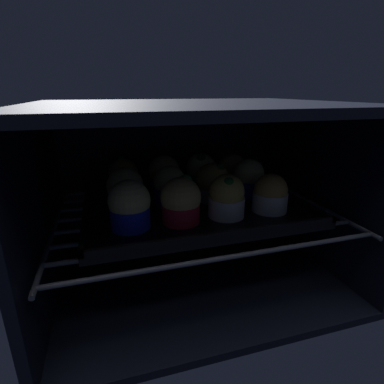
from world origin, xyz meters
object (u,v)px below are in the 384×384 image
(muffin_row1_col3, at_px, (249,179))
(muffin_row2_col2, at_px, (201,172))
(baking_tray, at_px, (192,204))
(muffin_row0_col3, at_px, (270,195))
(muffin_row0_col0, at_px, (130,206))
(muffin_row2_col1, at_px, (164,175))
(muffin_row2_col0, at_px, (124,178))
(muffin_row1_col2, at_px, (213,183))
(muffin_row0_col2, at_px, (227,197))
(muffin_row0_col1, at_px, (181,201))
(muffin_row1_col1, at_px, (170,187))
(muffin_row1_col0, at_px, (125,190))
(muffin_row2_col3, at_px, (232,171))

(muffin_row1_col3, distance_m, muffin_row2_col2, 0.12)
(muffin_row2_col2, bearing_deg, muffin_row1_col3, -44.37)
(baking_tray, distance_m, muffin_row0_col3, 0.16)
(muffin_row0_col0, xyz_separation_m, muffin_row2_col1, (0.10, 0.18, -0.00))
(muffin_row2_col0, relative_size, muffin_row2_col2, 0.97)
(baking_tray, xyz_separation_m, muffin_row1_col2, (0.05, 0.00, 0.04))
(muffin_row0_col0, height_order, muffin_row2_col1, same)
(muffin_row0_col3, distance_m, muffin_row1_col3, 0.09)
(muffin_row2_col1, bearing_deg, muffin_row0_col2, -65.40)
(baking_tray, distance_m, muffin_row2_col1, 0.11)
(muffin_row0_col1, xyz_separation_m, muffin_row1_col1, (0.00, 0.09, -0.00))
(muffin_row0_col0, relative_size, muffin_row0_col2, 1.05)
(muffin_row0_col3, xyz_separation_m, muffin_row1_col0, (-0.27, 0.09, 0.01))
(muffin_row2_col0, relative_size, muffin_row2_col1, 1.01)
(muffin_row1_col2, relative_size, muffin_row2_col1, 0.97)
(muffin_row0_col1, distance_m, muffin_row2_col2, 0.20)
(muffin_row1_col1, bearing_deg, muffin_row0_col0, -134.25)
(baking_tray, bearing_deg, muffin_row0_col1, -117.72)
(muffin_row0_col1, bearing_deg, muffin_row1_col2, 44.61)
(muffin_row2_col0, xyz_separation_m, muffin_row2_col1, (0.09, -0.00, 0.00))
(muffin_row0_col0, bearing_deg, muffin_row2_col1, 61.51)
(muffin_row0_col0, relative_size, muffin_row1_col1, 1.05)
(muffin_row2_col1, xyz_separation_m, muffin_row2_col3, (0.17, 0.00, -0.00))
(muffin_row0_col0, bearing_deg, muffin_row1_col3, 18.92)
(muffin_row0_col3, distance_m, muffin_row2_col3, 0.18)
(baking_tray, xyz_separation_m, muffin_row0_col1, (-0.05, -0.09, 0.04))
(muffin_row0_col1, bearing_deg, muffin_row1_col0, 133.71)
(muffin_row0_col0, xyz_separation_m, muffin_row1_col2, (0.18, 0.09, -0.00))
(muffin_row1_col1, relative_size, muffin_row1_col2, 0.99)
(baking_tray, bearing_deg, muffin_row0_col2, -65.64)
(muffin_row0_col1, height_order, muffin_row1_col0, same)
(baking_tray, relative_size, muffin_row2_col1, 5.13)
(muffin_row2_col3, bearing_deg, muffin_row1_col2, -133.58)
(muffin_row1_col1, xyz_separation_m, muffin_row1_col2, (0.09, -0.00, -0.00))
(muffin_row1_col2, bearing_deg, baking_tray, -175.61)
(muffin_row1_col0, bearing_deg, muffin_row2_col3, 18.07)
(muffin_row1_col0, distance_m, muffin_row1_col3, 0.27)
(muffin_row0_col0, height_order, muffin_row0_col1, same)
(baking_tray, relative_size, muffin_row1_col3, 5.17)
(baking_tray, bearing_deg, muffin_row2_col3, 34.82)
(muffin_row1_col3, relative_size, muffin_row2_col3, 1.07)
(muffin_row1_col1, distance_m, muffin_row2_col1, 0.08)
(muffin_row0_col1, bearing_deg, muffin_row0_col2, 0.05)
(muffin_row1_col2, xyz_separation_m, muffin_row2_col0, (-0.18, 0.09, 0.00))
(muffin_row0_col3, xyz_separation_m, muffin_row2_col0, (-0.26, 0.18, 0.01))
(muffin_row0_col1, xyz_separation_m, muffin_row1_col0, (-0.09, 0.09, -0.00))
(muffin_row2_col2, relative_size, muffin_row2_col3, 1.12)
(muffin_row2_col0, bearing_deg, baking_tray, -34.40)
(muffin_row0_col2, distance_m, muffin_row2_col2, 0.17)
(muffin_row0_col2, xyz_separation_m, muffin_row2_col2, (0.01, 0.17, 0.00))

